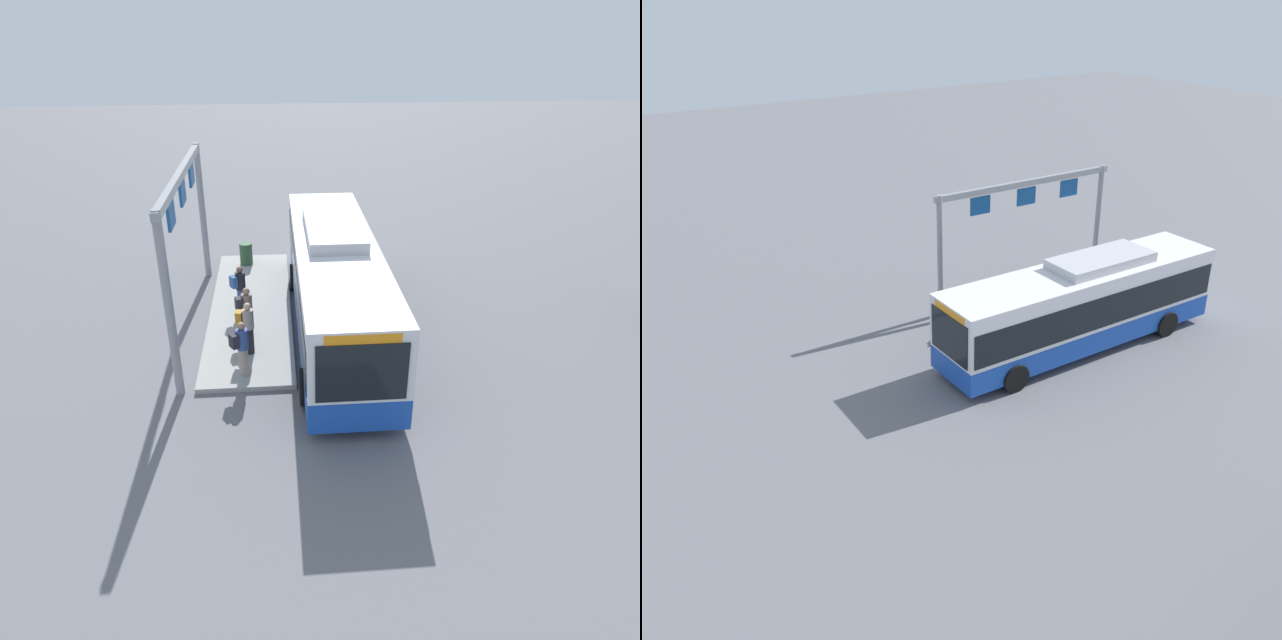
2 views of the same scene
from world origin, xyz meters
The scene contains 9 objects.
ground_plane centered at (0.00, 0.00, 0.00)m, with size 120.00×120.00×0.00m, color slate.
platform_curb centered at (-1.74, -2.81, 0.08)m, with size 10.00×2.80×0.16m, color #9E9E99.
bus_main centered at (-0.01, 0.00, 1.81)m, with size 11.31×2.71×3.46m.
person_boarding centered at (2.60, -2.90, 1.05)m, with size 0.54×0.61×1.67m.
person_waiting_near centered at (1.39, -2.78, 1.05)m, with size 0.42×0.58×1.67m.
person_waiting_mid centered at (0.33, -2.84, 1.05)m, with size 0.47×0.60×1.67m.
person_waiting_far centered at (-1.40, -3.12, 1.05)m, with size 0.54×0.61×1.67m.
platform_sign_gantry centered at (-0.96, -4.61, 3.72)m, with size 8.61×0.24×5.20m.
trash_bin centered at (-5.77, -3.09, 0.61)m, with size 0.52×0.52×0.90m, color #2D5133.
Camera 1 is at (16.10, -1.81, 9.02)m, focal length 31.37 mm.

